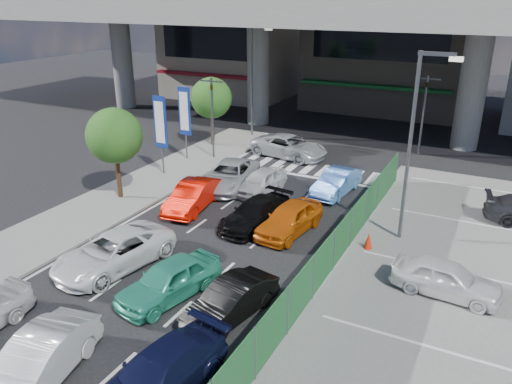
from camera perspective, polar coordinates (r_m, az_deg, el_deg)
The scene contains 29 objects.
ground at distance 20.29m, azimuth -7.64°, elevation -8.05°, with size 120.00×120.00×0.00m, color black.
parking_lot at distance 19.15m, azimuth 25.42°, elevation -12.06°, with size 12.00×28.00×0.06m, color slate.
sidewalk_left at distance 27.09m, azimuth -15.18°, elevation -0.61°, with size 4.00×30.00×0.12m, color slate.
fence_run at distance 18.52m, azimuth 7.85°, elevation -7.97°, with size 0.16×22.00×1.80m, color #1E5829, non-canonical shape.
expressway at distance 37.78m, azimuth 11.84°, elevation 19.42°, with size 64.00×14.00×10.75m.
building_west at distance 53.36m, azimuth -2.74°, elevation 17.94°, with size 12.00×10.90×13.00m.
building_center at distance 48.47m, azimuth 15.46°, elevation 18.03°, with size 14.00×10.90×15.00m.
traffic_light_left at distance 31.66m, azimuth -5.08°, elevation 10.59°, with size 1.60×1.24×5.20m.
traffic_light_right at distance 34.22m, azimuth 18.81°, elevation 10.38°, with size 1.60×1.24×5.20m.
street_lamp_right at distance 21.22m, azimuth 17.79°, elevation 6.39°, with size 1.65×0.22×8.00m.
street_lamp_left at distance 36.73m, azimuth -0.23°, elevation 13.53°, with size 1.65×0.22×8.00m.
signboard_near at distance 29.20m, azimuth -10.88°, elevation 7.58°, with size 0.80×0.14×4.70m.
signboard_far at distance 31.77m, azimuth -8.16°, elevation 8.89°, with size 0.80×0.14×4.70m.
tree_near at distance 26.05m, azimuth -15.90°, elevation 6.17°, with size 2.80×2.80×4.80m.
tree_far at distance 34.67m, azimuth -5.13°, elevation 10.64°, with size 2.80×2.80×4.80m.
hatch_white_back_mid at distance 15.52m, azimuth -23.68°, elevation -17.36°, with size 1.46×4.19×1.38m, color silver.
minivan_navy_back at distance 14.32m, azimuth -10.99°, elevation -19.72°, with size 1.76×4.32×1.25m, color black.
sedan_white_mid_left at distance 20.27m, azimuth -15.94°, elevation -6.57°, with size 2.29×4.97×1.38m, color white.
taxi_teal_mid at distance 17.97m, azimuth -9.90°, elevation -9.88°, with size 1.63×4.05×1.38m, color teal.
hatch_black_mid_right at distance 16.78m, azimuth -2.95°, elevation -12.33°, with size 1.32×3.79×1.25m, color black.
taxi_orange_left at distance 24.88m, azimuth -7.26°, elevation -0.47°, with size 1.45×4.14×1.37m, color #EC1102.
sedan_black_mid at distance 22.91m, azimuth -0.06°, elevation -2.46°, with size 1.74×4.28×1.24m, color black.
taxi_orange_right at distance 22.28m, azimuth 3.85°, elevation -3.05°, with size 1.63×4.05×1.38m, color #D0590C.
wagon_silver_front_left at distance 27.54m, azimuth -3.06°, elevation 1.92°, with size 2.29×4.97×1.38m, color #AFB3B7.
sedan_white_front_mid at distance 26.77m, azimuth 0.58°, elevation 1.23°, with size 1.49×3.71×1.26m, color silver.
kei_truck_front_right at distance 26.93m, azimuth 9.18°, elevation 1.11°, with size 1.38×3.95×1.30m, color #598FF1.
crossing_wagon_silver at distance 32.79m, azimuth 3.81°, elevation 5.22°, with size 2.37×5.14×1.43m, color #B2B6BB.
parked_sedan_white at distance 19.01m, azimuth 20.90°, elevation -9.18°, with size 1.51×3.76×1.28m, color silver.
traffic_cone at distance 21.45m, azimuth 12.72°, elevation -5.43°, with size 0.36×0.36×0.70m, color red.
Camera 1 is at (10.29, -14.33, 10.02)m, focal length 35.00 mm.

